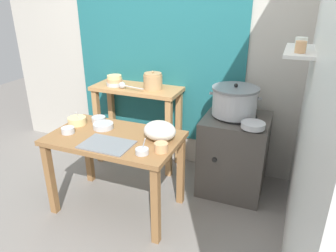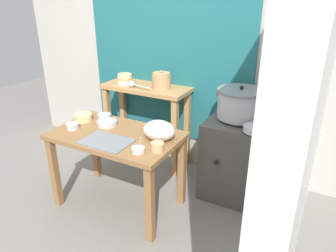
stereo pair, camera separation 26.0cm
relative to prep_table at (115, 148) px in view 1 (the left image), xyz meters
name	(u,v)px [view 1 (the left image)]	position (x,y,z in m)	size (l,w,h in m)	color
ground_plane	(128,208)	(0.09, 0.00, -0.61)	(9.00, 9.00, 0.00)	gray
wall_back	(179,47)	(0.17, 1.09, 0.69)	(4.40, 0.12, 2.60)	#B2ADA3
wall_right	(320,80)	(1.49, 0.20, 0.69)	(0.30, 3.20, 2.60)	white
prep_table	(115,148)	(0.00, 0.00, 0.00)	(1.10, 0.66, 0.72)	olive
back_shelf_table	(137,106)	(-0.21, 0.83, 0.07)	(0.96, 0.40, 0.90)	#B27F4C
stove_block	(234,154)	(0.90, 0.70, -0.23)	(0.60, 0.61, 0.78)	#4C4742
steamer_pot	(235,101)	(0.86, 0.72, 0.30)	(0.48, 0.43, 0.30)	#B7BABF
clay_pot	(153,81)	(-0.02, 0.83, 0.37)	(0.20, 0.20, 0.19)	tan
bowl_stack_enamel	(115,81)	(-0.45, 0.79, 0.34)	(0.17, 0.17, 0.11)	#B7BABF
ladle	(123,85)	(-0.31, 0.72, 0.33)	(0.31, 0.09, 0.07)	#B7BABF
serving_tray	(107,145)	(0.03, -0.17, 0.12)	(0.40, 0.28, 0.01)	slate
plastic_bag	(160,131)	(0.38, 0.08, 0.19)	(0.27, 0.22, 0.16)	silver
wide_pan	(253,125)	(1.07, 0.47, 0.19)	(0.20, 0.20, 0.05)	#B7BABF
prep_bowl_0	(103,125)	(-0.17, 0.11, 0.14)	(0.18, 0.18, 0.05)	#B7BABF
prep_bowl_1	(142,151)	(0.36, -0.20, 0.13)	(0.10, 0.10, 0.14)	#B7BABF
prep_bowl_2	(68,130)	(-0.40, -0.10, 0.14)	(0.11, 0.11, 0.05)	#B7BABF
prep_bowl_3	(77,120)	(-0.45, 0.10, 0.15)	(0.16, 0.16, 0.13)	#E5C684
prep_bowl_4	(161,147)	(0.47, -0.11, 0.15)	(0.10, 0.10, 0.07)	tan
prep_bowl_5	(99,119)	(-0.30, 0.22, 0.14)	(0.13, 0.13, 0.05)	#B7BABF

